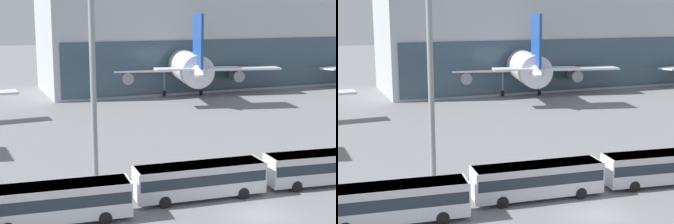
{
  "view_description": "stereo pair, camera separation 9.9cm",
  "coord_description": "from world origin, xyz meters",
  "views": [
    {
      "loc": [
        -20.8,
        -32.46,
        15.59
      ],
      "look_at": [
        1.3,
        22.63,
        4.0
      ],
      "focal_mm": 55.0,
      "sensor_mm": 36.0,
      "label": 1
    },
    {
      "loc": [
        -20.71,
        -32.49,
        15.59
      ],
      "look_at": [
        1.3,
        22.63,
        4.0
      ],
      "focal_mm": 55.0,
      "sensor_mm": 36.0,
      "label": 2
    }
  ],
  "objects": [
    {
      "name": "ground_plane",
      "position": [
        0.0,
        0.0,
        0.0
      ],
      "size": [
        440.0,
        440.0,
        0.0
      ],
      "primitive_type": "plane",
      "color": "slate"
    },
    {
      "name": "terminal_building",
      "position": [
        52.05,
        66.8,
        9.32
      ],
      "size": [
        116.75,
        20.84,
        28.95
      ],
      "color": "#B2B7BC",
      "rests_on": "ground_plane"
    },
    {
      "name": "airliner_at_gate_far",
      "position": [
        17.76,
        56.64,
        5.88
      ],
      "size": [
        37.42,
        35.13,
        15.32
      ],
      "rotation": [
        0.0,
        0.0,
        1.36
      ],
      "color": "silver",
      "rests_on": "ground_plane"
    },
    {
      "name": "shuttle_bus_1",
      "position": [
        -15.05,
        4.32,
        1.78
      ],
      "size": [
        11.41,
        3.77,
        3.0
      ],
      "rotation": [
        0.0,
        0.0,
        -0.1
      ],
      "color": "silver",
      "rests_on": "ground_plane"
    },
    {
      "name": "shuttle_bus_2",
      "position": [
        -2.85,
        5.08,
        1.78
      ],
      "size": [
        11.38,
        3.55,
        3.0
      ],
      "rotation": [
        0.0,
        0.0,
        -0.08
      ],
      "color": "silver",
      "rests_on": "ground_plane"
    },
    {
      "name": "shuttle_bus_3",
      "position": [
        9.35,
        4.13,
        1.78
      ],
      "size": [
        11.45,
        4.07,
        3.0
      ],
      "rotation": [
        0.0,
        0.0,
        -0.13
      ],
      "color": "silver",
      "rests_on": "ground_plane"
    }
  ]
}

